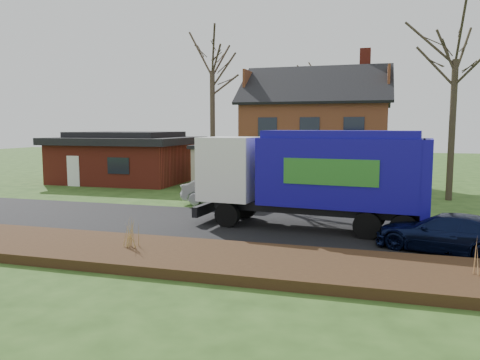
# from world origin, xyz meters

# --- Properties ---
(ground) EXTENTS (120.00, 120.00, 0.00)m
(ground) POSITION_xyz_m (0.00, 0.00, 0.00)
(ground) COLOR #274517
(ground) RESTS_ON ground
(road) EXTENTS (80.00, 7.00, 0.02)m
(road) POSITION_xyz_m (0.00, 0.00, 0.01)
(road) COLOR black
(road) RESTS_ON ground
(mulch_verge) EXTENTS (80.00, 3.50, 0.30)m
(mulch_verge) POSITION_xyz_m (0.00, -5.30, 0.15)
(mulch_verge) COLOR black
(mulch_verge) RESTS_ON ground
(main_house) EXTENTS (12.95, 8.95, 9.26)m
(main_house) POSITION_xyz_m (1.49, 13.91, 4.03)
(main_house) COLOR beige
(main_house) RESTS_ON ground
(ranch_house) EXTENTS (9.80, 8.20, 3.70)m
(ranch_house) POSITION_xyz_m (-12.00, 13.00, 1.81)
(ranch_house) COLOR maroon
(ranch_house) RESTS_ON ground
(garbage_truck) EXTENTS (9.38, 3.32, 3.94)m
(garbage_truck) POSITION_xyz_m (3.61, 0.40, 2.27)
(garbage_truck) COLOR black
(garbage_truck) RESTS_ON ground
(silver_sedan) EXTENTS (4.76, 2.60, 1.49)m
(silver_sedan) POSITION_xyz_m (-1.53, 4.45, 0.74)
(silver_sedan) COLOR #A4A5AB
(silver_sedan) RESTS_ON ground
(navy_wagon) EXTENTS (4.79, 3.21, 1.29)m
(navy_wagon) POSITION_xyz_m (8.18, -1.96, 0.64)
(navy_wagon) COLOR black
(navy_wagon) RESTS_ON ground
(tree_front_west) EXTENTS (3.51, 3.51, 10.44)m
(tree_front_west) POSITION_xyz_m (-4.00, 9.66, 8.60)
(tree_front_west) COLOR #433428
(tree_front_west) RESTS_ON ground
(tree_front_east) EXTENTS (3.96, 3.96, 11.01)m
(tree_front_east) POSITION_xyz_m (9.88, 9.91, 8.95)
(tree_front_east) COLOR #3B3223
(tree_front_east) RESTS_ON ground
(tree_back) EXTENTS (3.17, 3.17, 10.05)m
(tree_back) POSITION_xyz_m (1.57, 21.58, 8.37)
(tree_back) COLOR #453629
(tree_back) RESTS_ON ground
(grass_clump_mid) EXTENTS (0.35, 0.29, 0.98)m
(grass_clump_mid) POSITION_xyz_m (-1.43, -5.29, 0.79)
(grass_clump_mid) COLOR #AD894C
(grass_clump_mid) RESTS_ON mulch_verge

